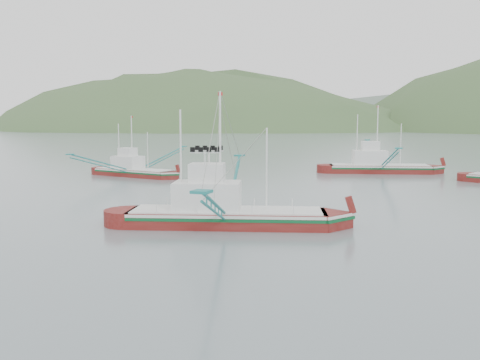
% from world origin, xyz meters
% --- Properties ---
extents(ground, '(1200.00, 1200.00, 0.00)m').
position_xyz_m(ground, '(0.00, 0.00, 0.00)').
color(ground, slate).
rests_on(ground, ground).
extents(main_boat, '(15.56, 26.57, 11.03)m').
position_xyz_m(main_boat, '(0.07, 2.62, 2.13)').
color(main_boat, maroon).
rests_on(main_boat, ground).
extents(bg_boat_left, '(13.12, 22.79, 9.32)m').
position_xyz_m(bg_boat_left, '(-25.99, 31.24, 1.60)').
color(bg_boat_left, maroon).
rests_on(bg_boat_left, ground).
extents(bg_boat_far, '(15.58, 26.69, 11.04)m').
position_xyz_m(bg_boat_far, '(6.29, 48.79, 2.07)').
color(bg_boat_far, maroon).
rests_on(bg_boat_far, ground).
extents(headland_left, '(448.00, 308.00, 210.00)m').
position_xyz_m(headland_left, '(-180.00, 360.00, 0.00)').
color(headland_left, '#3C5A2E').
rests_on(headland_left, ground).
extents(ridge_distant, '(960.00, 400.00, 240.00)m').
position_xyz_m(ridge_distant, '(30.00, 560.00, 0.00)').
color(ridge_distant, slate).
rests_on(ridge_distant, ground).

